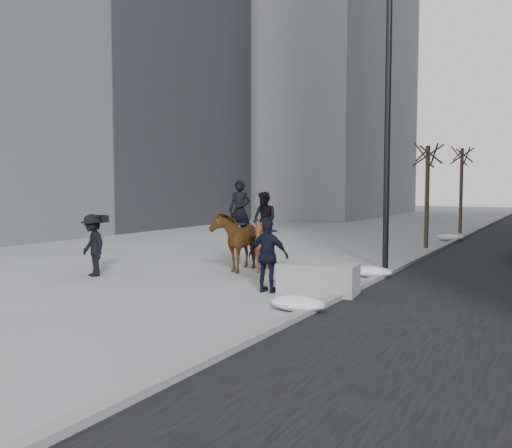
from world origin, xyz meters
The scene contains 12 objects.
ground centered at (0.00, 0.00, 0.00)m, with size 120.00×120.00×0.00m, color gray.
curb centered at (3.00, 10.00, 0.06)m, with size 0.25×90.00×0.12m, color gray.
building_left centered at (-19.00, 10.00, 10.00)m, with size 12.00×26.00×20.00m, color #595960.
planter centered at (2.37, 0.04, 0.36)m, with size 1.81×0.91×0.72m, color #979699.
tree_near centered at (2.40, 11.06, 2.33)m, with size 1.20×1.20×4.65m, color #372920, non-canonical shape.
tree_far centered at (2.40, 19.17, 2.54)m, with size 1.20×1.20×5.08m, color #392921, non-canonical shape.
mounted_left centered at (-1.24, 2.23, 1.01)m, with size 1.33×2.25×2.73m.
mounted_right centered at (-0.31, 2.11, 0.95)m, with size 1.65×1.75×2.38m.
feeder centered at (1.26, -0.40, 0.88)m, with size 1.05×0.89×1.75m.
camera_crew centered at (-4.15, -0.81, 0.89)m, with size 1.30×1.03×1.75m.
lamppost centered at (2.60, 4.79, 4.99)m, with size 0.25×1.67×9.09m.
snow_piles centered at (2.70, 5.52, 0.15)m, with size 1.20×17.17×0.30m.
Camera 1 is at (7.41, -11.64, 2.54)m, focal length 38.00 mm.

